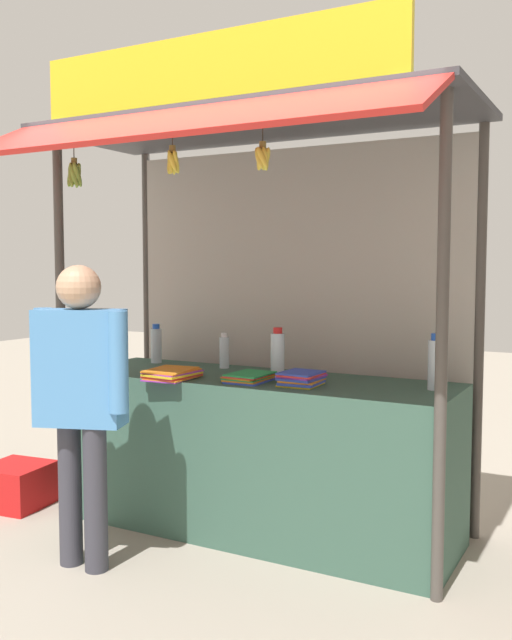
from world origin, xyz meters
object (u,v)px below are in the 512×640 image
at_px(water_bottle_rear_center, 436,364).
at_px(banana_bunch_inner_left, 173,161).
at_px(magazine_stack_mid_left, 301,379).
at_px(plastic_crate, 17,485).
at_px(water_bottle_far_left, 278,354).
at_px(magazine_stack_back_right, 172,374).
at_px(magazine_stack_front_right, 249,377).
at_px(banana_bunch_inner_right, 262,158).
at_px(vendor_person, 81,387).
at_px(banana_bunch_leftmost, 74,174).
at_px(water_bottle_back_left, 224,352).
at_px(water_bottle_left, 156,345).

height_order(water_bottle_rear_center, banana_bunch_inner_left, banana_bunch_inner_left).
distance_m(water_bottle_rear_center, banana_bunch_inner_left, 1.83).
relative_size(magazine_stack_mid_left, plastic_crate, 0.66).
distance_m(water_bottle_far_left, magazine_stack_mid_left, 0.35).
distance_m(magazine_stack_back_right, plastic_crate, 1.50).
distance_m(magazine_stack_front_right, banana_bunch_inner_right, 1.28).
distance_m(magazine_stack_back_right, vendor_person, 0.64).
bearing_deg(banana_bunch_leftmost, water_bottle_back_left, 49.02).
distance_m(water_bottle_left, banana_bunch_inner_right, 1.79).
relative_size(magazine_stack_front_right, banana_bunch_inner_left, 1.32).
bearing_deg(magazine_stack_mid_left, water_bottle_back_left, 153.33).
xyz_separation_m(magazine_stack_mid_left, plastic_crate, (-2.01, -0.26, -0.85)).
relative_size(water_bottle_back_left, magazine_stack_back_right, 0.72).
height_order(magazine_stack_back_right, banana_bunch_inner_right, banana_bunch_inner_right).
height_order(banana_bunch_leftmost, banana_bunch_inner_right, same).
relative_size(water_bottle_far_left, vendor_person, 0.19).
bearing_deg(water_bottle_far_left, banana_bunch_inner_left, -123.88).
distance_m(water_bottle_back_left, magazine_stack_mid_left, 0.82).
distance_m(water_bottle_rear_center, vendor_person, 1.93).
bearing_deg(water_bottle_back_left, vendor_person, -100.15).
distance_m(water_bottle_far_left, banana_bunch_inner_left, 1.30).
height_order(water_bottle_rear_center, banana_bunch_inner_right, banana_bunch_inner_right).
bearing_deg(water_bottle_left, banana_bunch_leftmost, -95.74).
height_order(magazine_stack_front_right, magazine_stack_back_right, magazine_stack_back_right).
height_order(water_bottle_rear_center, water_bottle_left, water_bottle_rear_center).
distance_m(water_bottle_far_left, water_bottle_back_left, 0.50).
xyz_separation_m(water_bottle_rear_center, water_bottle_back_left, (-1.44, 0.15, -0.04)).
height_order(water_bottle_far_left, banana_bunch_leftmost, banana_bunch_leftmost).
bearing_deg(banana_bunch_leftmost, plastic_crate, 172.11).
height_order(banana_bunch_inner_left, plastic_crate, banana_bunch_inner_left).
relative_size(magazine_stack_mid_left, magazine_stack_back_right, 0.81).
xyz_separation_m(banana_bunch_inner_right, vendor_person, (-0.87, -0.43, -1.20)).
xyz_separation_m(banana_bunch_inner_left, banana_bunch_leftmost, (-0.72, 0.00, -0.03)).
bearing_deg(magazine_stack_back_right, plastic_crate, -175.78).
bearing_deg(magazine_stack_mid_left, banana_bunch_leftmost, -165.61).
relative_size(water_bottle_far_left, water_bottle_back_left, 1.30).
height_order(water_bottle_far_left, magazine_stack_mid_left, water_bottle_far_left).
relative_size(water_bottle_left, vendor_person, 0.17).
relative_size(banana_bunch_inner_left, vendor_person, 0.14).
distance_m(magazine_stack_front_right, magazine_stack_back_right, 0.47).
height_order(water_bottle_rear_center, magazine_stack_front_right, water_bottle_rear_center).
height_order(banana_bunch_inner_left, banana_bunch_inner_right, same).
relative_size(water_bottle_rear_center, water_bottle_back_left, 1.32).
distance_m(magazine_stack_front_right, banana_bunch_inner_left, 1.31).
xyz_separation_m(water_bottle_rear_center, water_bottle_far_left, (-0.96, -0.01, -0.00)).
bearing_deg(plastic_crate, magazine_stack_back_right, 4.22).
bearing_deg(banana_bunch_inner_right, water_bottle_far_left, 108.79).
bearing_deg(water_bottle_far_left, magazine_stack_mid_left, -39.10).
xyz_separation_m(water_bottle_far_left, banana_bunch_inner_right, (0.19, -0.56, 1.09)).
relative_size(water_bottle_rear_center, vendor_person, 0.19).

